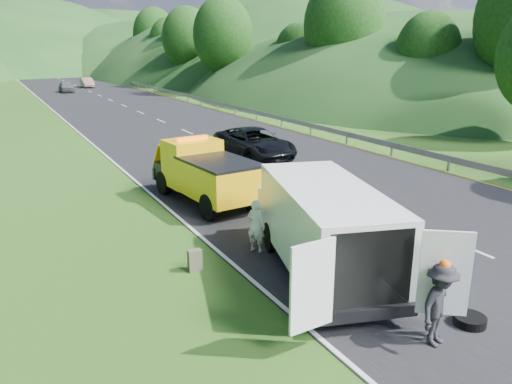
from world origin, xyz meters
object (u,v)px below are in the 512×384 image
child (307,267)px  worker (436,344)px  woman (256,251)px  suitcase (195,260)px  tow_truck (205,172)px  white_van (324,224)px  spare_tire (469,325)px  passing_suv (254,158)px

child → worker: size_ratio=0.51×
woman → suitcase: size_ratio=2.65×
tow_truck → worker: bearing=-93.8°
white_van → worker: (0.10, -3.94, -1.42)m
suitcase → white_van: bearing=-30.4°
worker → child: bearing=77.5°
white_van → suitcase: size_ratio=12.39×
white_van → spare_tire: white_van is taller
woman → spare_tire: 6.31m
child → passing_suv: size_ratio=0.16×
passing_suv → tow_truck: bearing=-133.7°
tow_truck → child: 7.11m
child → spare_tire: size_ratio=1.28×
child → worker: bearing=-47.5°
child → worker: worker is taller
white_van → child: bearing=122.2°
tow_truck → worker: 11.51m
woman → passing_suv: (6.12, 11.55, 0.00)m
woman → spare_tire: (2.24, -5.90, 0.00)m
child → tow_truck: bearing=130.7°
worker → suitcase: size_ratio=2.95×
tow_truck → worker: (0.38, -11.45, -1.21)m
white_van → passing_suv: bearing=85.9°
white_van → tow_truck: bearing=109.0°
spare_tire → worker: bearing=-171.9°
suitcase → passing_suv: size_ratio=0.11×
tow_truck → passing_suv: 8.37m
white_van → passing_suv: 14.72m
suitcase → worker: bearing=-61.4°
child → worker: 4.44m
suitcase → passing_suv: (8.24, 11.92, -0.31)m
white_van → worker: 4.19m
suitcase → woman: bearing=9.7°
white_van → woman: size_ratio=4.68×
white_van → suitcase: bearing=166.4°
spare_tire → passing_suv: size_ratio=0.12×
woman → child: 1.81m
woman → worker: bearing=159.6°
suitcase → tow_truck: bearing=64.5°
white_van → child: white_van is taller
worker → spare_tire: (1.24, 0.18, 0.00)m
worker → spare_tire: size_ratio=2.53×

